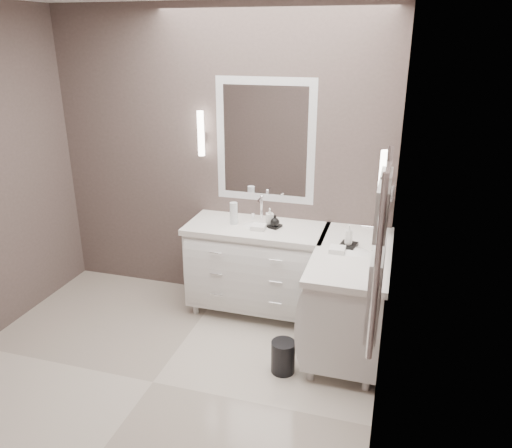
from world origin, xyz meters
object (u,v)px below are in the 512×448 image
(vanity_back, at_px, (257,263))
(towel_ladder, at_px, (378,258))
(vanity_right, at_px, (350,293))
(waste_bin, at_px, (283,357))

(vanity_back, bearing_deg, towel_ladder, -55.90)
(vanity_right, distance_m, towel_ladder, 1.60)
(vanity_back, xyz_separation_m, towel_ladder, (1.10, -1.63, 0.91))
(waste_bin, bearing_deg, vanity_back, 118.73)
(vanity_back, bearing_deg, waste_bin, -61.27)
(vanity_right, height_order, waste_bin, vanity_right)
(towel_ladder, xyz_separation_m, waste_bin, (-0.65, 0.80, -1.26))
(vanity_back, height_order, waste_bin, vanity_back)
(vanity_right, bearing_deg, towel_ladder, -80.16)
(vanity_right, xyz_separation_m, towel_ladder, (0.23, -1.30, 0.91))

